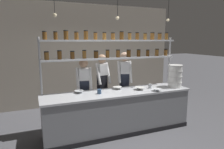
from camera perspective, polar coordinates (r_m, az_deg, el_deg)
ground_plane at (r=4.71m, az=1.81°, el=-15.77°), size 40.00×40.00×0.00m
back_wall at (r=6.47m, az=-6.53°, el=5.65°), size 5.71×0.12×3.13m
prep_counter at (r=4.53m, az=1.85°, el=-10.53°), size 3.31×0.76×0.92m
spice_shelf_unit at (r=4.55m, az=0.20°, el=6.97°), size 3.19×0.28×2.24m
chef_left at (r=4.71m, az=-7.97°, el=-3.90°), size 0.39×0.31×1.61m
chef_center at (r=5.08m, az=-2.80°, el=-2.25°), size 0.40×0.33×1.68m
chef_right at (r=5.08m, az=3.53°, el=-1.82°), size 0.41×0.34×1.74m
container_stack at (r=4.98m, az=17.57°, el=-0.41°), size 0.33×0.33×0.53m
prep_bowl_near_left at (r=4.59m, az=1.56°, el=-3.87°), size 0.21×0.21×0.06m
prep_bowl_center_front at (r=4.57m, az=7.89°, el=-3.96°), size 0.23×0.23×0.06m
prep_bowl_center_back at (r=4.32m, az=-9.41°, el=-4.90°), size 0.20×0.20×0.05m
prep_bowl_near_right at (r=4.53m, az=12.71°, el=-4.31°), size 0.20×0.20×0.05m
serving_cup_front at (r=4.21m, az=-3.66°, el=-4.86°), size 0.09×0.09×0.10m
serving_cup_by_board at (r=4.76m, az=10.82°, el=-3.27°), size 0.08×0.08×0.10m
pendant_light_row at (r=4.26m, az=1.64°, el=16.27°), size 2.57×0.07×0.64m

